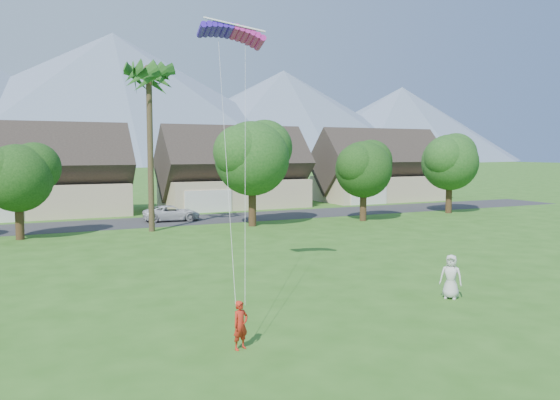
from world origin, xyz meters
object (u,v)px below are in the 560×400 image
kite_flyer (241,325)px  parafoil_kite (232,31)px  watcher (451,277)px  parked_car (172,213)px

kite_flyer → parafoil_kite: (2.30, 6.79, 10.28)m
kite_flyer → parafoil_kite: bearing=52.5°
parafoil_kite → watcher: bearing=-24.6°
watcher → parked_car: watcher is taller
parked_car → watcher: bearing=-167.7°
parked_car → parafoil_kite: parafoil_kite is taller
parked_car → kite_flyer: bearing=174.0°
parked_car → parafoil_kite: 26.92m
parafoil_kite → kite_flyer: bearing=-99.6°
watcher → kite_flyer: bearing=-120.2°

